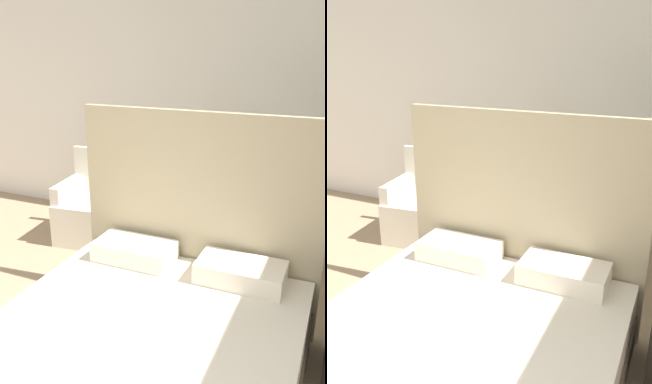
# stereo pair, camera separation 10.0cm
# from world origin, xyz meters

# --- Properties ---
(wall_back) EXTENTS (10.00, 0.06, 2.90)m
(wall_back) POSITION_xyz_m (0.00, 4.01, 1.45)
(wall_back) COLOR white
(wall_back) RESTS_ON ground_plane
(bed) EXTENTS (1.78, 2.10, 1.55)m
(bed) POSITION_xyz_m (0.53, 1.42, 0.29)
(bed) COLOR #4C4238
(bed) RESTS_ON ground_plane
(armchair_near_window_left) EXTENTS (0.75, 0.72, 0.93)m
(armchair_near_window_left) POSITION_xyz_m (-0.89, 3.20, 0.29)
(armchair_near_window_left) COLOR silver
(armchair_near_window_left) RESTS_ON ground_plane
(armchair_near_window_right) EXTENTS (0.74, 0.71, 0.93)m
(armchair_near_window_right) POSITION_xyz_m (0.12, 3.20, 0.29)
(armchair_near_window_right) COLOR silver
(armchair_near_window_right) RESTS_ON ground_plane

